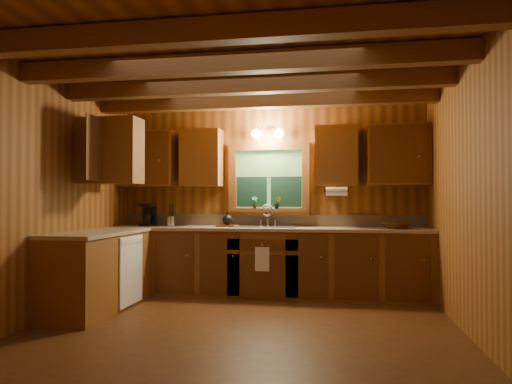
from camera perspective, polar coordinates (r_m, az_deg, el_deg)
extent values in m
plane|color=#4B2B12|center=(4.74, -1.67, -16.35)|extent=(4.20, 4.20, 0.00)
plane|color=brown|center=(4.77, -1.65, 15.38)|extent=(4.20, 4.20, 0.00)
plane|color=brown|center=(6.45, 1.62, -0.63)|extent=(4.20, 0.00, 4.20)
plane|color=brown|center=(2.73, -9.42, 0.04)|extent=(4.20, 0.00, 4.20)
plane|color=brown|center=(5.39, -24.13, -0.44)|extent=(0.00, 3.80, 3.80)
plane|color=brown|center=(4.65, 24.65, -0.34)|extent=(0.00, 3.80, 3.80)
cube|color=brown|center=(3.62, -5.55, 18.97)|extent=(4.20, 0.14, 0.18)
cube|color=brown|center=(4.36, -2.71, 15.46)|extent=(4.20, 0.14, 0.18)
cube|color=brown|center=(5.12, -0.76, 12.95)|extent=(4.20, 0.14, 0.18)
cube|color=brown|center=(5.89, 0.66, 11.09)|extent=(4.20, 0.14, 0.18)
cube|color=brown|center=(6.19, 1.23, -8.68)|extent=(4.20, 0.62, 0.86)
cube|color=brown|center=(5.70, -18.86, -9.28)|extent=(0.62, 1.60, 0.86)
cube|color=tan|center=(6.15, 1.22, -4.52)|extent=(4.20, 0.66, 0.04)
cube|color=tan|center=(5.65, -18.74, -4.77)|extent=(0.64, 1.60, 0.04)
cube|color=#9E8A6A|center=(6.44, 1.60, -3.48)|extent=(4.20, 0.02, 0.16)
cube|color=white|center=(5.74, -15.04, -9.25)|extent=(0.02, 0.60, 0.80)
cube|color=brown|center=(6.76, -13.05, 3.96)|extent=(0.78, 0.34, 0.78)
cube|color=brown|center=(6.50, -6.67, 4.14)|extent=(0.55, 0.34, 0.78)
cube|color=brown|center=(6.24, 9.82, 4.36)|extent=(0.55, 0.34, 0.78)
cube|color=brown|center=(6.30, 16.95, 4.35)|extent=(0.78, 0.34, 0.78)
cube|color=brown|center=(5.91, -19.04, 4.71)|extent=(0.34, 1.10, 0.78)
cube|color=brown|center=(6.45, 1.57, 5.60)|extent=(1.12, 0.08, 0.10)
cube|color=brown|center=(6.41, 1.57, -2.42)|extent=(1.12, 0.08, 0.10)
cube|color=brown|center=(6.51, -2.88, 1.57)|extent=(0.10, 0.08, 0.80)
cube|color=brown|center=(6.36, 6.12, 1.63)|extent=(0.10, 0.08, 0.80)
cube|color=#457D35|center=(6.45, 1.61, 1.59)|extent=(0.92, 0.01, 0.80)
cube|color=#102E24|center=(6.46, -0.52, 0.02)|extent=(0.42, 0.02, 0.42)
cube|color=#102E24|center=(6.39, 3.71, 0.04)|extent=(0.42, 0.02, 0.42)
cylinder|color=black|center=(6.43, 1.58, 1.78)|extent=(0.92, 0.01, 0.01)
cube|color=brown|center=(6.37, 1.52, -2.25)|extent=(1.06, 0.14, 0.04)
cylinder|color=black|center=(6.48, 1.57, 7.62)|extent=(0.08, 0.03, 0.08)
cylinder|color=black|center=(6.44, 0.60, 7.68)|extent=(0.09, 0.17, 0.08)
cylinder|color=black|center=(6.41, 2.39, 7.72)|extent=(0.09, 0.17, 0.08)
sphere|color=#FFE0A5|center=(6.38, -0.02, 7.12)|extent=(0.13, 0.13, 0.13)
sphere|color=#FFE0A5|center=(6.33, 2.86, 7.18)|extent=(0.13, 0.13, 0.13)
cylinder|color=white|center=(6.02, 9.84, 0.08)|extent=(0.27, 0.11, 0.11)
cube|color=white|center=(5.86, 0.76, -8.22)|extent=(0.18, 0.01, 0.30)
cube|color=silver|center=(6.16, 1.24, -4.29)|extent=(0.82, 0.48, 0.02)
cube|color=#262628|center=(6.19, -0.51, -4.87)|extent=(0.34, 0.40, 0.14)
cube|color=#262628|center=(6.14, 3.00, -4.90)|extent=(0.34, 0.40, 0.14)
cylinder|color=silver|center=(6.33, 1.47, -3.25)|extent=(0.04, 0.04, 0.22)
torus|color=silver|center=(6.27, 1.40, -2.26)|extent=(0.16, 0.02, 0.16)
cube|color=black|center=(6.62, -13.13, -3.95)|extent=(0.18, 0.22, 0.03)
cube|color=black|center=(6.68, -12.90, -2.62)|extent=(0.18, 0.08, 0.29)
cube|color=black|center=(6.60, -13.19, -1.54)|extent=(0.18, 0.20, 0.04)
cylinder|color=black|center=(6.59, -13.23, -3.24)|extent=(0.11, 0.11, 0.13)
cylinder|color=silver|center=(6.42, -10.40, -3.57)|extent=(0.11, 0.11, 0.14)
cylinder|color=black|center=(6.41, -10.55, -2.31)|extent=(0.03, 0.03, 0.20)
cylinder|color=black|center=(6.42, -10.40, -2.31)|extent=(0.01, 0.01, 0.20)
cylinder|color=black|center=(6.42, -10.25, -2.31)|extent=(0.03, 0.03, 0.20)
cylinder|color=black|center=(6.42, -10.14, -2.31)|extent=(0.04, 0.05, 0.20)
cube|color=#502C11|center=(6.27, -3.52, -4.17)|extent=(0.29, 0.23, 0.02)
sphere|color=black|center=(6.26, -3.52, -3.42)|extent=(0.14, 0.14, 0.14)
cylinder|color=black|center=(6.26, -3.52, -2.62)|extent=(0.02, 0.02, 0.04)
imported|color=#48230C|center=(6.05, 16.90, -3.94)|extent=(0.42, 0.42, 0.09)
imported|color=#502C11|center=(6.39, -0.18, -1.27)|extent=(0.10, 0.08, 0.18)
imported|color=#502C11|center=(6.35, 2.64, -1.31)|extent=(0.09, 0.08, 0.17)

